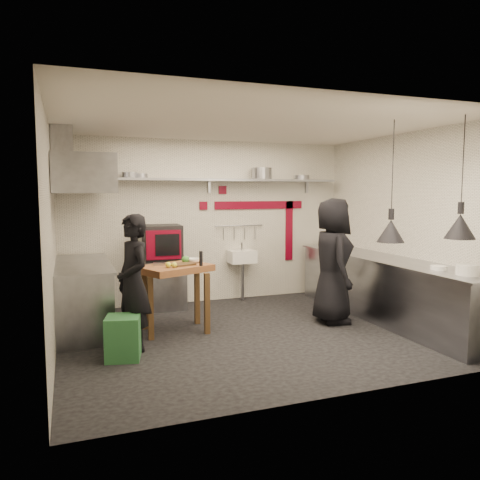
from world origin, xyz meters
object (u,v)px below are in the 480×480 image
object	(u,v)px
oven_stand	(165,284)
chef_right	(333,261)
combi_oven	(162,243)
prep_table	(175,298)
chef_left	(133,283)
green_bin	(123,338)

from	to	relation	value
oven_stand	chef_right	xyz separation A→B (m)	(2.16, -1.66, 0.51)
combi_oven	prep_table	distance (m)	1.48
combi_oven	prep_table	size ratio (longest dim) A/B	0.65
prep_table	chef_left	size ratio (longest dim) A/B	0.56
prep_table	chef_right	distance (m)	2.34
green_bin	prep_table	bearing A→B (deg)	47.08
oven_stand	combi_oven	bearing A→B (deg)	145.60
green_bin	chef_left	bearing A→B (deg)	60.52
chef_left	chef_right	distance (m)	2.91
oven_stand	prep_table	size ratio (longest dim) A/B	0.87
green_bin	prep_table	world-z (taller)	prep_table
chef_left	prep_table	bearing A→B (deg)	116.95
chef_left	green_bin	bearing A→B (deg)	-44.35
prep_table	chef_left	distance (m)	0.92
oven_stand	chef_right	bearing A→B (deg)	-34.99
combi_oven	chef_right	xyz separation A→B (m)	(2.18, -1.68, -0.18)
chef_left	chef_right	size ratio (longest dim) A/B	0.91
combi_oven	oven_stand	bearing A→B (deg)	-34.40
oven_stand	chef_left	size ratio (longest dim) A/B	0.48
chef_left	chef_right	bearing A→B (deg)	79.67
green_bin	oven_stand	bearing A→B (deg)	67.25
oven_stand	chef_right	distance (m)	2.77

